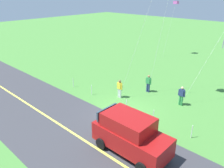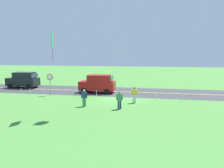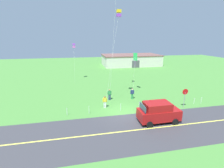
{
  "view_description": "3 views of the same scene",
  "coord_description": "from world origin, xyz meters",
  "px_view_note": "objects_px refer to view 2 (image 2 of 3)",
  "views": [
    {
      "loc": [
        9.26,
        -11.14,
        8.48
      ],
      "look_at": [
        -1.18,
        0.1,
        2.06
      ],
      "focal_mm": 36.01,
      "sensor_mm": 36.0,
      "label": 1
    },
    {
      "loc": [
        -3.62,
        22.56,
        4.82
      ],
      "look_at": [
        0.5,
        0.53,
        1.63
      ],
      "focal_mm": 33.84,
      "sensor_mm": 36.0,
      "label": 2
    },
    {
      "loc": [
        -5.08,
        -17.47,
        8.77
      ],
      "look_at": [
        -1.37,
        0.62,
        3.54
      ],
      "focal_mm": 26.17,
      "sensor_mm": 36.0,
      "label": 3
    }
  ],
  "objects_px": {
    "person_adult_companion": "(135,94)",
    "person_child_watcher": "(84,97)",
    "car_suv_foreground": "(98,84)",
    "car_parked_east_near": "(23,80)",
    "person_adult_near": "(119,99)",
    "stop_sign": "(50,80)",
    "kite_yellow_high": "(52,41)"
  },
  "relations": [
    {
      "from": "person_adult_companion",
      "to": "stop_sign",
      "type": "bearing_deg",
      "value": 139.07
    },
    {
      "from": "person_child_watcher",
      "to": "kite_yellow_high",
      "type": "distance_m",
      "value": 6.0
    },
    {
      "from": "car_parked_east_near",
      "to": "person_adult_near",
      "type": "bearing_deg",
      "value": 149.08
    },
    {
      "from": "stop_sign",
      "to": "person_adult_companion",
      "type": "xyz_separation_m",
      "value": [
        -10.03,
        2.05,
        -0.94
      ]
    },
    {
      "from": "person_adult_near",
      "to": "person_child_watcher",
      "type": "bearing_deg",
      "value": 0.0
    },
    {
      "from": "car_suv_foreground",
      "to": "kite_yellow_high",
      "type": "distance_m",
      "value": 11.28
    },
    {
      "from": "person_adult_near",
      "to": "person_adult_companion",
      "type": "height_order",
      "value": "same"
    },
    {
      "from": "car_suv_foreground",
      "to": "car_parked_east_near",
      "type": "bearing_deg",
      "value": -8.71
    },
    {
      "from": "car_parked_east_near",
      "to": "person_adult_near",
      "type": "height_order",
      "value": "car_parked_east_near"
    },
    {
      "from": "person_adult_companion",
      "to": "car_parked_east_near",
      "type": "bearing_deg",
      "value": 128.86
    },
    {
      "from": "stop_sign",
      "to": "person_adult_companion",
      "type": "height_order",
      "value": "stop_sign"
    },
    {
      "from": "stop_sign",
      "to": "kite_yellow_high",
      "type": "relative_size",
      "value": 0.39
    },
    {
      "from": "person_adult_near",
      "to": "kite_yellow_high",
      "type": "height_order",
      "value": "kite_yellow_high"
    },
    {
      "from": "car_suv_foreground",
      "to": "car_parked_east_near",
      "type": "distance_m",
      "value": 11.61
    },
    {
      "from": "stop_sign",
      "to": "person_child_watcher",
      "type": "relative_size",
      "value": 1.6
    },
    {
      "from": "car_parked_east_near",
      "to": "person_adult_companion",
      "type": "relative_size",
      "value": 2.75
    },
    {
      "from": "car_suv_foreground",
      "to": "car_parked_east_near",
      "type": "xyz_separation_m",
      "value": [
        11.48,
        -1.76,
        0.0
      ]
    },
    {
      "from": "person_child_watcher",
      "to": "kite_yellow_high",
      "type": "relative_size",
      "value": 0.25
    },
    {
      "from": "stop_sign",
      "to": "kite_yellow_high",
      "type": "distance_m",
      "value": 9.46
    },
    {
      "from": "person_adult_companion",
      "to": "car_suv_foreground",
      "type": "bearing_deg",
      "value": 106.64
    },
    {
      "from": "car_parked_east_near",
      "to": "kite_yellow_high",
      "type": "relative_size",
      "value": 0.68
    },
    {
      "from": "person_adult_companion",
      "to": "person_child_watcher",
      "type": "relative_size",
      "value": 1.0
    },
    {
      "from": "car_parked_east_near",
      "to": "person_adult_near",
      "type": "xyz_separation_m",
      "value": [
        -15.36,
        9.2,
        -0.29
      ]
    },
    {
      "from": "stop_sign",
      "to": "person_adult_near",
      "type": "distance_m",
      "value": 10.12
    },
    {
      "from": "car_parked_east_near",
      "to": "kite_yellow_high",
      "type": "xyz_separation_m",
      "value": [
        -10.62,
        12.02,
        4.62
      ]
    },
    {
      "from": "person_adult_companion",
      "to": "person_child_watcher",
      "type": "xyz_separation_m",
      "value": [
        4.47,
        2.28,
        0.0
      ]
    },
    {
      "from": "car_parked_east_near",
      "to": "person_child_watcher",
      "type": "height_order",
      "value": "car_parked_east_near"
    },
    {
      "from": "person_adult_near",
      "to": "stop_sign",
      "type": "bearing_deg",
      "value": -21.77
    },
    {
      "from": "car_suv_foreground",
      "to": "person_adult_near",
      "type": "distance_m",
      "value": 8.4
    },
    {
      "from": "stop_sign",
      "to": "person_child_watcher",
      "type": "bearing_deg",
      "value": 142.13
    },
    {
      "from": "person_adult_companion",
      "to": "person_child_watcher",
      "type": "distance_m",
      "value": 5.01
    },
    {
      "from": "car_parked_east_near",
      "to": "kite_yellow_high",
      "type": "bearing_deg",
      "value": 131.47
    }
  ]
}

